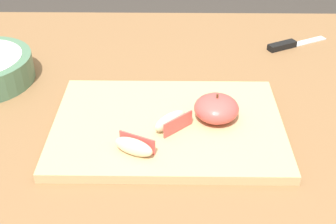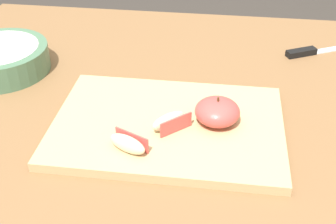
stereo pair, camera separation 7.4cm
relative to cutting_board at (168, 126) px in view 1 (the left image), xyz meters
The scene contains 6 objects.
dining_table 0.14m from the cutting_board, 78.36° to the left, with size 1.12×0.88×0.73m.
cutting_board is the anchor object (origin of this frame).
apple_half_skin_up 0.09m from the cutting_board, ahead, with size 0.08×0.08×0.05m.
apple_wedge_near_knife 0.10m from the cutting_board, 121.04° to the right, with size 0.07×0.05×0.03m.
apple_wedge_middle 0.03m from the cutting_board, 75.31° to the right, with size 0.06×0.06×0.03m.
paring_knife 0.42m from the cutting_board, 49.85° to the left, with size 0.15×0.09×0.01m.
Camera 1 is at (-0.01, -0.69, 1.19)m, focal length 47.38 mm.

